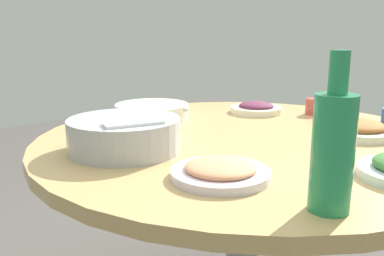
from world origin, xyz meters
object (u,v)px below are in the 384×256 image
at_px(soup_bowl, 152,112).
at_px(round_dining_table, 244,164).
at_px(dish_eggplant, 256,108).
at_px(dish_stirfry, 357,129).
at_px(rice_bowl, 125,134).
at_px(dish_shrimp, 220,171).
at_px(tea_cup_far, 314,106).
at_px(green_bottle, 333,149).

bearing_deg(soup_bowl, round_dining_table, 96.83).
bearing_deg(dish_eggplant, dish_stirfry, 80.81).
bearing_deg(soup_bowl, dish_stirfry, 116.51).
bearing_deg(rice_bowl, dish_stirfry, 149.38).
bearing_deg(dish_shrimp, soup_bowl, -115.70).
distance_m(rice_bowl, dish_shrimp, 0.33).
bearing_deg(round_dining_table, tea_cup_far, -175.65).
relative_size(dish_stirfry, tea_cup_far, 3.77).
relative_size(dish_eggplant, dish_shrimp, 0.91).
xyz_separation_m(round_dining_table, green_bottle, (0.32, 0.45, 0.21)).
bearing_deg(tea_cup_far, green_bottle, 31.44).
bearing_deg(dish_stirfry, dish_eggplant, -99.19).
bearing_deg(tea_cup_far, soup_bowl, -34.87).
relative_size(rice_bowl, tea_cup_far, 4.80).
bearing_deg(rice_bowl, green_bottle, 93.78).
bearing_deg(soup_bowl, dish_shrimp, 64.30).
xyz_separation_m(soup_bowl, dish_eggplant, (-0.39, 0.18, -0.01)).
bearing_deg(tea_cup_far, dish_stirfry, 52.51).
relative_size(round_dining_table, dish_stirfry, 5.33).
distance_m(rice_bowl, dish_stirfry, 0.72).
xyz_separation_m(rice_bowl, tea_cup_far, (-0.83, 0.10, -0.02)).
bearing_deg(dish_stirfry, soup_bowl, -63.49).
bearing_deg(soup_bowl, rice_bowl, 40.26).
xyz_separation_m(dish_shrimp, tea_cup_far, (-0.80, -0.23, 0.01)).
distance_m(soup_bowl, dish_stirfry, 0.70).
height_order(round_dining_table, dish_eggplant, dish_eggplant).
xyz_separation_m(dish_shrimp, green_bottle, (-0.01, 0.25, 0.10)).
bearing_deg(round_dining_table, soup_bowl, -83.17).
distance_m(round_dining_table, dish_stirfry, 0.37).
xyz_separation_m(dish_stirfry, dish_shrimp, (0.60, -0.04, -0.00)).
bearing_deg(green_bottle, dish_eggplant, -134.79).
relative_size(dish_eggplant, green_bottle, 0.71).
xyz_separation_m(soup_bowl, green_bottle, (0.27, 0.84, 0.09)).
bearing_deg(tea_cup_far, round_dining_table, 4.35).
relative_size(dish_eggplant, dish_stirfry, 0.85).
height_order(dish_shrimp, green_bottle, green_bottle).
relative_size(soup_bowl, dish_shrimp, 1.27).
relative_size(round_dining_table, dish_eggplant, 6.26).
height_order(rice_bowl, dish_shrimp, rice_bowl).
distance_m(round_dining_table, tea_cup_far, 0.49).
bearing_deg(green_bottle, round_dining_table, -125.41).
bearing_deg(dish_eggplant, soup_bowl, -25.42).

